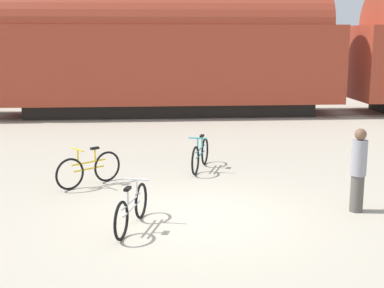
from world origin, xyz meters
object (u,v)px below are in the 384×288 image
Objects in this scene: bicycle_teal at (200,155)px; person_in_grey at (358,170)px; freight_train at (170,50)px; bicycle_silver at (132,209)px; bicycle_yellow at (89,169)px.

person_in_grey is (2.66, -3.43, 0.45)m from bicycle_teal.
bicycle_teal is 1.07× the size of person_in_grey.
freight_train reaches higher than bicycle_silver.
bicycle_yellow reaches higher than bicycle_teal.
bicycle_yellow is at bearing 110.47° from bicycle_silver.
person_in_grey reaches higher than bicycle_yellow.
person_in_grey is (3.05, -12.84, -1.86)m from freight_train.
freight_train is at bearing 92.37° from bicycle_teal.
bicycle_silver is 4.29m from person_in_grey.
freight_train is 11.12m from bicycle_yellow.
bicycle_silver is 4.31m from bicycle_teal.
bicycle_teal is at bearing 68.81° from bicycle_silver.
bicycle_yellow is at bearing 2.43° from person_in_grey.
freight_train is 25.90× the size of bicycle_silver.
freight_train reaches higher than bicycle_yellow.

